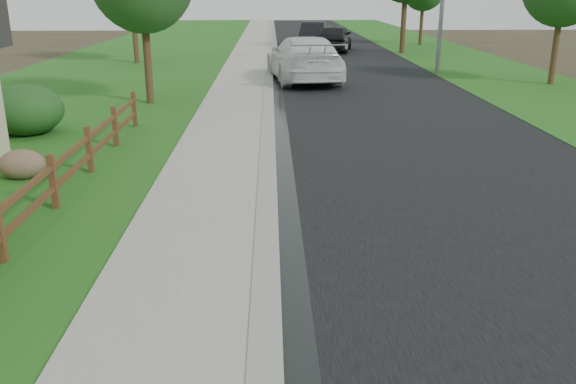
{
  "coord_description": "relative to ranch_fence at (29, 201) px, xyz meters",
  "views": [
    {
      "loc": [
        0.49,
        -3.38,
        4.01
      ],
      "look_at": [
        0.75,
        5.99,
        0.87
      ],
      "focal_mm": 38.0,
      "sensor_mm": 36.0,
      "label": 1
    }
  ],
  "objects": [
    {
      "name": "road",
      "position": [
        8.2,
        28.6,
        -0.61
      ],
      "size": [
        8.0,
        90.0,
        0.02
      ],
      "primitive_type": "cube",
      "color": "black",
      "rests_on": "ground"
    },
    {
      "name": "curb",
      "position": [
        4.0,
        28.6,
        -0.56
      ],
      "size": [
        0.4,
        90.0,
        0.12
      ],
      "primitive_type": "cube",
      "color": "gray",
      "rests_on": "ground"
    },
    {
      "name": "wet_gutter",
      "position": [
        4.35,
        28.6,
        -0.6
      ],
      "size": [
        0.5,
        90.0,
        0.0
      ],
      "primitive_type": "cube",
      "color": "black",
      "rests_on": "road"
    },
    {
      "name": "sidewalk",
      "position": [
        2.7,
        28.6,
        -0.57
      ],
      "size": [
        2.2,
        90.0,
        0.1
      ],
      "primitive_type": "cube",
      "color": "gray",
      "rests_on": "ground"
    },
    {
      "name": "grass_strip",
      "position": [
        0.8,
        28.6,
        -0.59
      ],
      "size": [
        1.6,
        90.0,
        0.06
      ],
      "primitive_type": "cube",
      "color": "#285C1A",
      "rests_on": "ground"
    },
    {
      "name": "lawn_near",
      "position": [
        -4.4,
        28.6,
        -0.6
      ],
      "size": [
        9.0,
        90.0,
        0.04
      ],
      "primitive_type": "cube",
      "color": "#285C1A",
      "rests_on": "ground"
    },
    {
      "name": "verge_far",
      "position": [
        15.1,
        28.6,
        -0.6
      ],
      "size": [
        6.0,
        90.0,
        0.04
      ],
      "primitive_type": "cube",
      "color": "#285C1A",
      "rests_on": "ground"
    },
    {
      "name": "ranch_fence",
      "position": [
        0.0,
        0.0,
        0.0
      ],
      "size": [
        0.12,
        16.92,
        1.1
      ],
      "color": "#52331B",
      "rests_on": "ground"
    },
    {
      "name": "white_suv",
      "position": [
        5.6,
        18.05,
        0.39
      ],
      "size": [
        3.57,
        7.09,
        1.98
      ],
      "primitive_type": "imported",
      "rotation": [
        0.0,
        0.0,
        3.26
      ],
      "color": "silver",
      "rests_on": "road"
    },
    {
      "name": "dark_car_mid",
      "position": [
        8.3,
        31.51,
        0.3
      ],
      "size": [
        3.08,
        5.55,
        1.79
      ],
      "primitive_type": "imported",
      "rotation": [
        0.0,
        0.0,
        2.95
      ],
      "color": "black",
      "rests_on": "road"
    },
    {
      "name": "dark_car_far",
      "position": [
        7.26,
        36.86,
        0.21
      ],
      "size": [
        2.33,
        5.06,
        1.61
      ],
      "primitive_type": "imported",
      "rotation": [
        0.0,
        0.0,
        -0.13
      ],
      "color": "black",
      "rests_on": "road"
    },
    {
      "name": "boulder",
      "position": [
        -1.39,
        3.25,
        -0.28
      ],
      "size": [
        1.2,
        1.04,
        0.67
      ],
      "primitive_type": "ellipsoid",
      "rotation": [
        0.0,
        0.0,
        -0.32
      ],
      "color": "brown",
      "rests_on": "ground"
    },
    {
      "name": "shrub_d",
      "position": [
        -2.9,
        7.6,
        0.1
      ],
      "size": [
        2.54,
        2.54,
        1.44
      ],
      "primitive_type": "ellipsoid",
      "rotation": [
        0.0,
        0.0,
        0.23
      ],
      "color": "#19481E",
      "rests_on": "ground"
    }
  ]
}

